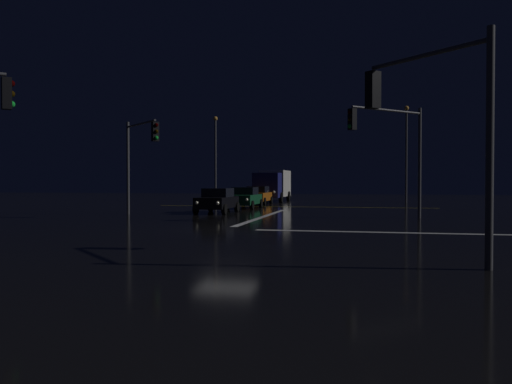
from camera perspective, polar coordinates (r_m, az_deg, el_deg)
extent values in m
cube|color=black|center=(22.33, -3.23, -4.16)|extent=(120.00, 120.00, 0.10)
cube|color=white|center=(30.25, 0.86, -2.65)|extent=(0.35, 13.96, 0.01)
cube|color=yellow|center=(41.67, 3.96, -1.59)|extent=(22.00, 0.15, 0.01)
cube|color=white|center=(21.68, 18.39, -4.24)|extent=(13.96, 0.40, 0.01)
cube|color=black|center=(33.65, -4.21, -1.13)|extent=(1.80, 4.20, 0.70)
cube|color=black|center=(33.82, -4.12, -0.05)|extent=(1.60, 2.00, 0.55)
cylinder|color=black|center=(31.93, -3.44, -1.88)|extent=(0.22, 0.64, 0.64)
cylinder|color=black|center=(32.46, -6.50, -1.83)|extent=(0.22, 0.64, 0.64)
cylinder|color=black|center=(34.92, -2.08, -1.61)|extent=(0.22, 0.64, 0.64)
cylinder|color=black|center=(35.40, -4.90, -1.58)|extent=(0.22, 0.64, 0.64)
sphere|color=#F9EFC6|center=(31.43, -4.16, -1.20)|extent=(0.22, 0.22, 0.22)
sphere|color=#F9EFC6|center=(31.82, -6.40, -1.17)|extent=(0.22, 0.22, 0.22)
cube|color=#14512D|center=(39.19, -1.24, -0.79)|extent=(1.80, 4.20, 0.70)
cube|color=black|center=(39.37, -1.17, 0.13)|extent=(1.60, 2.00, 0.55)
cylinder|color=black|center=(37.50, -0.44, -1.42)|extent=(0.22, 0.64, 0.64)
cylinder|color=black|center=(37.93, -3.10, -1.39)|extent=(0.22, 0.64, 0.64)
cylinder|color=black|center=(40.53, 0.51, -1.22)|extent=(0.22, 0.64, 0.64)
cylinder|color=black|center=(40.93, -1.96, -1.20)|extent=(0.22, 0.64, 0.64)
sphere|color=#F9EFC6|center=(36.98, -1.01, -0.83)|extent=(0.22, 0.22, 0.22)
sphere|color=#F9EFC6|center=(37.30, -2.96, -0.82)|extent=(0.22, 0.22, 0.22)
cube|color=#C66014|center=(45.85, 0.17, -0.50)|extent=(1.80, 4.20, 0.70)
cube|color=black|center=(46.03, 0.22, 0.28)|extent=(1.60, 2.00, 0.55)
cylinder|color=black|center=(44.16, 0.90, -1.02)|extent=(0.22, 0.64, 0.64)
cylinder|color=black|center=(44.55, -1.37, -1.00)|extent=(0.22, 0.64, 0.64)
cylinder|color=black|center=(47.21, 1.63, -0.88)|extent=(0.22, 0.64, 0.64)
cylinder|color=black|center=(47.57, -0.51, -0.86)|extent=(0.22, 0.64, 0.64)
sphere|color=#F9EFC6|center=(43.64, 0.43, -0.52)|extent=(0.22, 0.22, 0.22)
sphere|color=#F9EFC6|center=(43.92, -1.23, -0.51)|extent=(0.22, 0.22, 0.22)
cube|color=navy|center=(49.08, 1.20, 0.73)|extent=(2.40, 2.20, 2.30)
cube|color=silver|center=(53.50, 2.11, 0.93)|extent=(2.40, 5.00, 2.60)
cylinder|color=black|center=(49.48, 2.69, -0.60)|extent=(0.28, 0.96, 0.96)
cylinder|color=black|center=(49.93, -0.02, -0.58)|extent=(0.28, 0.96, 0.96)
cylinder|color=black|center=(54.12, 3.51, -0.44)|extent=(0.28, 0.96, 0.96)
cylinder|color=black|center=(54.53, 1.01, -0.43)|extent=(0.28, 0.96, 0.96)
sphere|color=#F9EFC6|center=(47.80, 1.94, 0.00)|extent=(0.26, 0.26, 0.26)
sphere|color=#F9EFC6|center=(48.13, -0.05, 0.01)|extent=(0.26, 0.26, 0.26)
cylinder|color=#4C4C51|center=(33.30, -13.61, 2.51)|extent=(0.18, 0.18, 5.63)
cylinder|color=#4C4C51|center=(31.42, -12.31, 7.20)|extent=(3.16, 3.16, 0.12)
cube|color=black|center=(29.34, -10.80, 6.40)|extent=(0.46, 0.46, 1.05)
sphere|color=black|center=(29.23, -10.68, 7.10)|extent=(0.22, 0.22, 0.22)
sphere|color=black|center=(29.19, -10.68, 6.43)|extent=(0.22, 0.22, 0.22)
sphere|color=green|center=(29.16, -10.68, 5.75)|extent=(0.22, 0.22, 0.22)
cylinder|color=#4C4C51|center=(30.14, 17.20, 2.98)|extent=(0.18, 0.18, 5.99)
cylinder|color=#4C4C51|center=(28.50, 14.00, 8.54)|extent=(3.59, 3.59, 0.12)
cube|color=black|center=(26.68, 10.32, 7.71)|extent=(0.46, 0.46, 1.05)
sphere|color=black|center=(26.61, 10.07, 8.48)|extent=(0.22, 0.22, 0.22)
sphere|color=black|center=(26.57, 10.06, 7.74)|extent=(0.22, 0.22, 0.22)
sphere|color=green|center=(26.53, 10.06, 7.00)|extent=(0.22, 0.22, 0.22)
cube|color=black|center=(19.71, -25.28, 9.57)|extent=(0.46, 0.46, 1.05)
sphere|color=black|center=(19.78, -24.82, 10.55)|extent=(0.22, 0.22, 0.22)
sphere|color=black|center=(19.73, -24.81, 9.56)|extent=(0.22, 0.22, 0.22)
sphere|color=green|center=(19.68, -24.81, 8.57)|extent=(0.22, 0.22, 0.22)
cylinder|color=#4C4C51|center=(13.19, 23.87, 4.31)|extent=(0.18, 0.18, 5.55)
cylinder|color=#4C4C51|center=(14.61, 17.76, 13.85)|extent=(2.67, 2.67, 0.12)
cube|color=black|center=(15.69, 12.48, 10.67)|extent=(0.46, 0.46, 1.05)
sphere|color=black|center=(15.87, 12.07, 11.83)|extent=(0.22, 0.22, 0.22)
sphere|color=black|center=(15.81, 12.06, 10.61)|extent=(0.22, 0.22, 0.22)
sphere|color=green|center=(15.75, 12.06, 9.37)|extent=(0.22, 0.22, 0.22)
cylinder|color=#424247|center=(51.36, 15.87, 3.70)|extent=(0.20, 0.20, 8.62)
sphere|color=#F9AD47|center=(51.76, 15.90, 8.67)|extent=(0.44, 0.44, 0.44)
cylinder|color=#424247|center=(53.43, -4.39, 3.37)|extent=(0.20, 0.20, 8.11)
sphere|color=#F9AD47|center=(53.75, -4.39, 7.89)|extent=(0.44, 0.44, 0.44)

